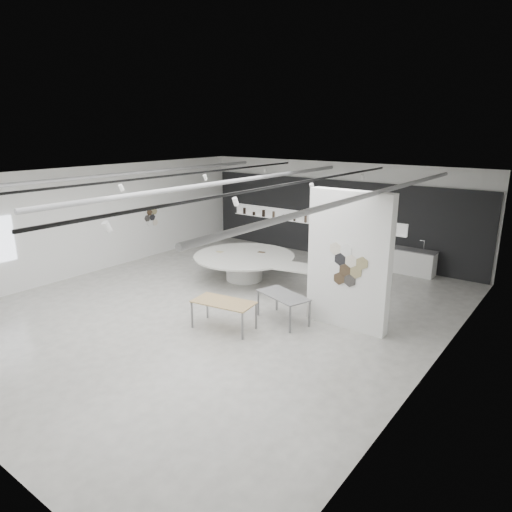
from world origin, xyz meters
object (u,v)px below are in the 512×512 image
Objects in this scene: partition_column at (349,261)px; kitchen_counter at (413,262)px; display_island at (246,264)px; sample_table_stone at (283,297)px; sample_table_wood at (224,304)px.

partition_column is 5.69m from kitchen_counter.
display_island is 6.00m from kitchen_counter.
sample_table_stone is 6.43m from kitchen_counter.
sample_table_wood is at bearing -139.96° from partition_column.
sample_table_wood is at bearing -106.59° from kitchen_counter.
display_island is 3.06× the size of kitchen_counter.
partition_column is 0.74× the size of display_island.
partition_column is at bearing -88.27° from kitchen_counter.
partition_column reaches higher than kitchen_counter.
kitchen_counter reaches higher than sample_table_stone.
partition_column is 2.26× the size of kitchen_counter.
sample_table_wood is 1.64m from sample_table_stone.
sample_table_wood is 1.04× the size of sample_table_stone.
display_island is at bearing 162.60° from partition_column.
kitchen_counter is at bearing 91.06° from partition_column.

